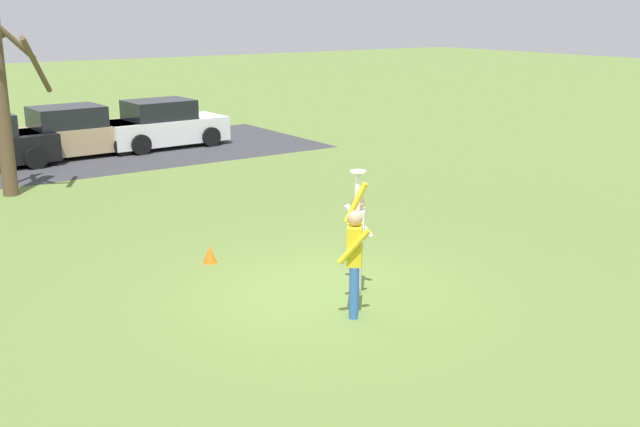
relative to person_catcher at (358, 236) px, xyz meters
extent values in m
plane|color=olive|center=(-0.39, 0.33, -0.98)|extent=(120.00, 120.00, 0.00)
cylinder|color=silver|center=(0.08, 0.10, -0.57)|extent=(0.14, 0.14, 0.82)
cylinder|color=silver|center=(-0.08, -0.10, -0.57)|extent=(0.14, 0.14, 0.82)
cube|color=silver|center=(0.00, 0.00, 0.14)|extent=(0.40, 0.42, 0.60)
sphere|color=tan|center=(0.00, 0.00, 0.55)|extent=(0.23, 0.23, 0.23)
cylinder|color=silver|center=(0.15, 0.17, 0.19)|extent=(0.40, 0.37, 0.59)
cylinder|color=silver|center=(-0.15, -0.17, 0.77)|extent=(0.09, 0.09, 0.66)
cylinder|color=#3366B7|center=(-0.69, -0.81, -0.57)|extent=(0.14, 0.14, 0.82)
cylinder|color=#3366B7|center=(-0.52, -0.61, -0.57)|extent=(0.14, 0.14, 0.82)
cube|color=gold|center=(-0.60, -0.71, 0.14)|extent=(0.40, 0.42, 0.60)
sphere|color=tan|center=(-0.60, -0.71, 0.55)|extent=(0.23, 0.23, 0.23)
cylinder|color=gold|center=(-0.75, -0.88, 0.19)|extent=(0.40, 0.37, 0.59)
cylinder|color=gold|center=(-0.46, -0.54, 0.74)|extent=(0.30, 0.27, 0.65)
cylinder|color=white|center=(-0.15, -0.17, 1.11)|extent=(0.25, 0.25, 0.02)
cylinder|color=black|center=(-1.73, 15.04, -0.65)|extent=(0.67, 0.25, 0.66)
cylinder|color=black|center=(-1.65, 13.22, -0.65)|extent=(0.67, 0.25, 0.66)
cube|color=tan|center=(-0.12, 14.57, -0.43)|extent=(4.17, 1.96, 0.80)
cube|color=black|center=(-0.27, 14.56, 0.29)|extent=(2.16, 1.72, 0.64)
cylinder|color=black|center=(1.12, 15.53, -0.65)|extent=(0.67, 0.25, 0.66)
cylinder|color=black|center=(1.19, 13.71, -0.65)|extent=(0.67, 0.25, 0.66)
cylinder|color=black|center=(-1.42, 15.43, -0.65)|extent=(0.67, 0.25, 0.66)
cylinder|color=black|center=(-1.35, 13.61, -0.65)|extent=(0.67, 0.25, 0.66)
cube|color=white|center=(2.94, 14.52, -0.43)|extent=(4.17, 1.96, 0.80)
cube|color=black|center=(2.79, 14.52, 0.29)|extent=(2.16, 1.72, 0.64)
cylinder|color=black|center=(4.17, 15.48, -0.65)|extent=(0.67, 0.25, 0.66)
cylinder|color=black|center=(4.24, 13.66, -0.65)|extent=(0.67, 0.25, 0.66)
cylinder|color=black|center=(1.63, 15.38, -0.65)|extent=(0.67, 0.25, 0.66)
cylinder|color=black|center=(1.70, 13.56, -0.65)|extent=(0.67, 0.25, 0.66)
cube|color=#38383D|center=(-1.51, 14.31, -0.98)|extent=(18.49, 6.40, 0.01)
cylinder|color=brown|center=(-3.05, 10.28, 1.36)|extent=(0.37, 0.37, 4.69)
cylinder|color=brown|center=(-3.00, 9.60, 3.08)|extent=(1.47, 0.25, 1.47)
cylinder|color=brown|center=(-2.24, 9.82, 2.22)|extent=(1.08, 1.75, 1.48)
cone|color=orange|center=(-1.30, 2.76, -0.82)|extent=(0.26, 0.26, 0.32)
camera|label=1|loc=(-7.09, -9.12, 3.53)|focal=41.94mm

